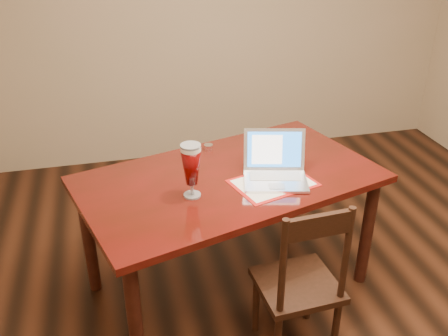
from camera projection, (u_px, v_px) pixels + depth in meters
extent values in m
plane|color=black|center=(321.00, 323.00, 3.01)|extent=(5.00, 5.00, 0.00)
cube|color=tan|center=(223.00, 15.00, 4.53)|extent=(4.50, 0.01, 2.70)
cube|color=#510C0A|center=(230.00, 179.00, 2.96)|extent=(1.95, 1.43, 0.04)
cylinder|color=black|center=(135.00, 322.00, 2.49)|extent=(0.08, 0.08, 0.77)
cylinder|color=black|center=(367.00, 232.00, 3.18)|extent=(0.08, 0.08, 0.77)
cylinder|color=black|center=(89.00, 240.00, 3.11)|extent=(0.08, 0.08, 0.77)
cylinder|color=black|center=(291.00, 179.00, 3.80)|extent=(0.08, 0.08, 0.77)
cube|color=#B21410|center=(273.00, 183.00, 2.87)|extent=(0.53, 0.44, 0.00)
cube|color=white|center=(273.00, 183.00, 2.87)|extent=(0.48, 0.39, 0.00)
cube|color=silver|center=(276.00, 181.00, 2.87)|extent=(0.41, 0.33, 0.02)
cube|color=silver|center=(275.00, 176.00, 2.91)|extent=(0.31, 0.18, 0.00)
cube|color=#B7B7BC|center=(277.00, 186.00, 2.80)|extent=(0.10, 0.08, 0.00)
cube|color=silver|center=(274.00, 149.00, 2.94)|extent=(0.37, 0.16, 0.24)
cube|color=blue|center=(274.00, 150.00, 2.94)|extent=(0.32, 0.13, 0.20)
cube|color=white|center=(267.00, 150.00, 2.94)|extent=(0.19, 0.09, 0.17)
cylinder|color=silver|center=(192.00, 195.00, 2.75)|extent=(0.10, 0.10, 0.01)
cylinder|color=silver|center=(192.00, 189.00, 2.73)|extent=(0.02, 0.02, 0.07)
cylinder|color=silver|center=(191.00, 149.00, 2.61)|extent=(0.11, 0.11, 0.02)
cylinder|color=silver|center=(191.00, 146.00, 2.61)|extent=(0.11, 0.11, 0.01)
cylinder|color=white|center=(195.00, 153.00, 3.17)|extent=(0.06, 0.06, 0.04)
cylinder|color=white|center=(208.00, 147.00, 3.25)|extent=(0.06, 0.06, 0.04)
cube|color=black|center=(297.00, 285.00, 2.68)|extent=(0.44, 0.42, 0.04)
cylinder|color=black|center=(335.00, 330.00, 2.69)|extent=(0.04, 0.04, 0.41)
cylinder|color=black|center=(256.00, 303.00, 2.87)|extent=(0.04, 0.04, 0.41)
cylinder|color=black|center=(309.00, 291.00, 2.96)|extent=(0.04, 0.04, 0.41)
cylinder|color=black|center=(283.00, 267.00, 2.36)|extent=(0.04, 0.04, 0.54)
cylinder|color=black|center=(346.00, 254.00, 2.45)|extent=(0.04, 0.04, 0.54)
cube|color=black|center=(319.00, 226.00, 2.32)|extent=(0.34, 0.05, 0.12)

